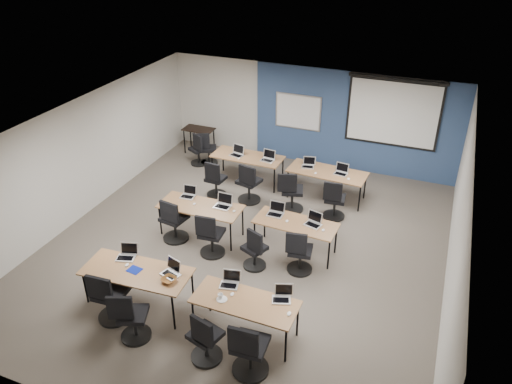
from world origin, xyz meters
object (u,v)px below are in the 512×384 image
at_px(task_chair_0, 110,300).
at_px(laptop_11, 341,171).
at_px(training_table_back_left, 247,158).
at_px(training_table_back_right, 327,173).
at_px(projector_screen, 394,109).
at_px(training_table_front_right, 245,303).
at_px(spare_chair_a, 207,151).
at_px(task_chair_5, 210,238).
at_px(training_table_mid_right, 296,225).
at_px(laptop_2, 230,281).
at_px(laptop_7, 314,221).
at_px(task_chair_7, 299,255).
at_px(task_chair_1, 131,320).
at_px(task_chair_3, 249,352).
at_px(laptop_4, 188,194).
at_px(spare_chair_b, 198,152).
at_px(task_chair_6, 255,252).
at_px(laptop_9, 268,158).
at_px(utility_table, 199,132).
at_px(laptop_1, 172,271).
at_px(task_chair_2, 205,341).
at_px(training_table_mid_left, 201,208).
at_px(task_chair_11, 334,203).
at_px(laptop_10, 308,164).
at_px(task_chair_4, 174,223).
at_px(laptop_3, 282,296).
at_px(task_chair_9, 249,186).
at_px(laptop_6, 276,211).
at_px(task_chair_10, 291,195).
at_px(whiteboard, 298,112).
at_px(task_chair_8, 215,182).
at_px(laptop_0, 127,254).

bearing_deg(task_chair_0, laptop_11, 60.35).
relative_size(training_table_back_left, training_table_back_right, 0.97).
distance_m(projector_screen, training_table_front_right, 6.94).
bearing_deg(spare_chair_a, task_chair_5, -88.58).
height_order(training_table_mid_right, laptop_2, laptop_2).
bearing_deg(laptop_7, task_chair_7, -80.60).
relative_size(task_chair_1, task_chair_3, 0.94).
xyz_separation_m(laptop_4, task_chair_5, (0.95, -0.86, -0.38)).
bearing_deg(spare_chair_b, training_table_back_left, 13.91).
relative_size(task_chair_0, task_chair_6, 1.10).
relative_size(laptop_9, spare_chair_a, 0.34).
xyz_separation_m(laptop_2, laptop_7, (0.79, 2.31, 0.00)).
xyz_separation_m(training_table_mid_right, laptop_2, (-0.44, -2.23, 0.11)).
distance_m(task_chair_1, laptop_11, 6.13).
bearing_deg(utility_table, projector_screen, 5.78).
xyz_separation_m(laptop_1, task_chair_7, (1.77, 1.75, -0.39)).
relative_size(task_chair_2, laptop_9, 3.02).
xyz_separation_m(training_table_mid_left, task_chair_11, (2.50, 1.73, -0.28)).
relative_size(task_chair_5, laptop_10, 3.33).
xyz_separation_m(task_chair_3, laptop_10, (-0.81, 5.77, 0.35)).
bearing_deg(task_chair_4, task_chair_2, -42.92).
xyz_separation_m(laptop_3, laptop_9, (-2.03, 4.75, 0.00)).
distance_m(task_chair_7, task_chair_9, 2.90).
distance_m(training_table_back_right, laptop_4, 3.43).
relative_size(laptop_6, task_chair_7, 0.33).
height_order(utility_table, spare_chair_b, spare_chair_b).
relative_size(task_chair_10, laptop_11, 3.30).
distance_m(task_chair_0, utility_table, 6.95).
distance_m(task_chair_4, spare_chair_a, 3.75).
height_order(training_table_mid_left, task_chair_1, task_chair_1).
relative_size(training_table_front_right, task_chair_5, 1.73).
bearing_deg(training_table_back_left, whiteboard, 66.03).
relative_size(training_table_mid_left, task_chair_11, 1.82).
distance_m(task_chair_2, laptop_4, 4.02).
bearing_deg(task_chair_3, task_chair_8, 117.90).
bearing_deg(task_chair_7, laptop_9, 111.07).
distance_m(task_chair_2, laptop_10, 5.81).
xyz_separation_m(laptop_11, task_chair_11, (0.07, -0.86, -0.38)).
distance_m(training_table_front_right, task_chair_11, 4.15).
height_order(projector_screen, task_chair_0, projector_screen).
height_order(task_chair_6, spare_chair_a, spare_chair_a).
xyz_separation_m(task_chair_0, utility_table, (-1.78, 6.71, 0.22)).
relative_size(training_table_back_right, task_chair_10, 1.84).
bearing_deg(task_chair_11, whiteboard, 115.96).
distance_m(training_table_mid_right, task_chair_0, 3.85).
bearing_deg(laptop_1, task_chair_7, 63.24).
distance_m(whiteboard, task_chair_6, 5.19).
relative_size(laptop_0, task_chair_8, 0.34).
bearing_deg(task_chair_7, laptop_0, -158.46).
relative_size(laptop_7, task_chair_8, 0.33).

